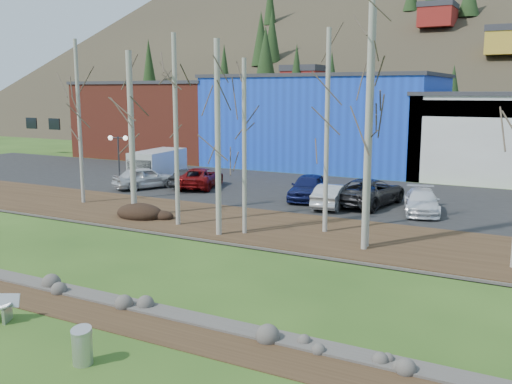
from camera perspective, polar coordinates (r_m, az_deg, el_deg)
The scene contains 29 objects.
ground at distance 18.24m, azimuth -22.53°, elevation -12.81°, with size 200.00×200.00×0.00m, color #2B4B17.
dirt_strip at distance 19.50m, azimuth -17.69°, elevation -10.96°, with size 80.00×1.80×0.03m, color #382616.
near_bank_rocks at distance 20.16m, azimuth -15.62°, elevation -10.19°, with size 80.00×0.80×0.50m, color #47423D, non-canonical shape.
river at distance 23.11m, azimuth -8.53°, elevation -7.30°, with size 80.00×8.00×0.90m, color #151D30, non-canonical shape.
far_bank_rocks at distance 26.36m, azimuth -3.17°, elevation -5.01°, with size 80.00×0.80×0.46m, color #47423D, non-canonical shape.
far_bank at distance 29.03m, azimuth 0.13°, elevation -3.43°, with size 80.00×7.00×0.15m, color #382616.
parking_lot at distance 38.41m, azimuth 7.55°, elevation -0.18°, with size 80.00×14.00×0.14m, color black.
building_brick at distance 61.97m, azimuth -8.83°, elevation 7.24°, with size 16.32×12.24×7.80m.
building_blue at distance 53.10m, azimuth 6.99°, elevation 7.09°, with size 20.40×12.24×8.30m.
hillside at distance 95.91m, azimuth 20.98°, elevation 15.81°, with size 160.00×72.00×35.00m, color #352E21, non-canonical shape.
litter_bin at distance 15.61m, azimuth -16.98°, elevation -14.66°, with size 0.51×0.51×0.88m, color #B6B8BB.
dirt_mound at distance 31.38m, azimuth -11.55°, elevation -1.97°, with size 2.72×1.92×0.53m, color black.
birch_0 at distance 35.79m, azimuth -17.25°, elevation 6.66°, with size 0.22×0.22×9.70m.
birch_1 at distance 31.10m, azimuth -12.34°, elevation 5.57°, with size 0.31×0.31×8.78m.
birch_2 at distance 28.67m, azimuth -8.01°, elevation 6.05°, with size 0.23×0.23×9.48m.
birch_3 at distance 26.42m, azimuth -3.84°, elevation 5.30°, with size 0.27×0.27×9.03m.
birch_4 at distance 27.11m, azimuth 7.10°, elevation 5.93°, with size 0.22×0.22×9.57m.
birch_5 at distance 26.67m, azimuth -1.17°, elevation 4.46°, with size 0.20×0.20×8.19m.
birch_6 at distance 24.71m, azimuth 11.24°, elevation 6.03°, with size 0.31×0.31×10.08m.
birch_7 at distance 24.24m, azimuth 11.14°, elevation 6.71°, with size 0.25×0.25×10.73m.
street_lamp at distance 40.39m, azimuth -13.61°, elevation 4.39°, with size 1.36×0.67×3.70m.
car_0 at distance 40.44m, azimuth -11.02°, elevation 1.42°, with size 1.80×4.46×1.52m, color silver.
car_1 at distance 40.42m, azimuth -6.26°, elevation 1.39°, with size 1.38×3.95×1.30m, color black.
car_2 at distance 40.25m, azimuth -5.56°, elevation 1.43°, with size 2.31×5.01×1.39m, color maroon.
car_3 at distance 35.71m, azimuth 5.26°, elevation 0.49°, with size 1.88×4.68×1.59m, color #161C51.
car_4 at distance 33.52m, azimuth 7.66°, elevation -0.36°, with size 1.47×4.21×1.39m, color #BDBCBF.
car_5 at distance 34.53m, azimuth 11.26°, elevation 0.02°, with size 2.66×5.76×1.60m, color #28272A.
car_6 at distance 32.97m, azimuth 16.24°, elevation -0.93°, with size 1.83×4.50×1.30m, color white.
van_grey at distance 43.75m, azimuth -9.92°, elevation 2.60°, with size 2.77×5.42×2.27m.
Camera 1 is at (13.34, -10.38, 6.86)m, focal length 40.00 mm.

